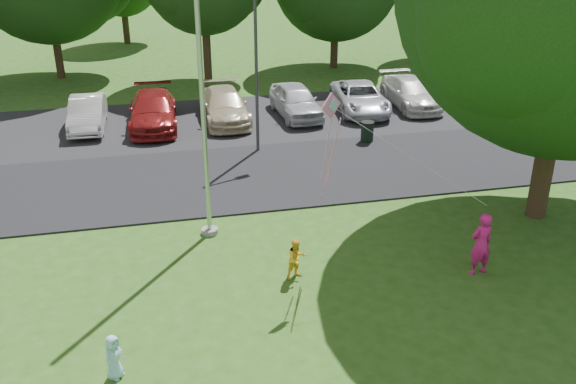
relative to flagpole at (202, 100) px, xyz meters
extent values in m
plane|color=#275416|center=(3.50, -5.00, -4.17)|extent=(120.00, 120.00, 0.00)
cube|color=black|center=(3.50, 4.00, -4.14)|extent=(60.00, 6.00, 0.06)
cube|color=black|center=(3.50, 10.50, -4.14)|extent=(42.00, 7.00, 0.06)
cylinder|color=#B7BABF|center=(0.00, 0.00, 0.83)|extent=(0.14, 0.14, 10.00)
cylinder|color=gray|center=(0.00, 0.00, -4.09)|extent=(0.50, 0.50, 0.16)
cylinder|color=#3F3F44|center=(2.64, 6.46, -1.04)|extent=(0.12, 0.12, 6.25)
cylinder|color=black|center=(7.22, 6.50, -3.75)|extent=(0.52, 0.52, 0.83)
cylinder|color=black|center=(7.22, 6.50, -3.31)|extent=(0.56, 0.56, 0.05)
cylinder|color=#332316|center=(10.27, -1.06, -2.29)|extent=(0.62, 0.62, 3.75)
sphere|color=black|center=(8.27, -2.30, 2.58)|extent=(5.99, 5.99, 5.99)
sphere|color=black|center=(7.97, -2.06, 2.18)|extent=(5.19, 5.19, 5.19)
cylinder|color=#332316|center=(-6.10, 20.24, -2.57)|extent=(0.44, 0.44, 3.19)
cylinder|color=#332316|center=(1.92, 17.90, -2.45)|extent=(0.44, 0.44, 3.43)
cylinder|color=#332316|center=(9.53, 19.17, -2.84)|extent=(0.44, 0.44, 2.66)
cylinder|color=#332316|center=(16.62, 19.89, -2.66)|extent=(0.44, 0.44, 3.02)
cylinder|color=#332316|center=(-2.50, 29.00, -2.87)|extent=(0.44, 0.44, 2.60)
cylinder|color=#332316|center=(21.50, 28.50, -2.87)|extent=(0.44, 0.44, 2.60)
imported|color=silver|center=(-4.08, 10.73, -3.44)|extent=(1.51, 4.10, 1.34)
imported|color=maroon|center=(-1.29, 10.34, -3.39)|extent=(2.23, 5.03, 1.44)
imported|color=#C6B793|center=(1.85, 10.44, -3.42)|extent=(1.96, 4.75, 1.38)
imported|color=silver|center=(5.12, 10.39, -3.38)|extent=(1.96, 4.35, 1.45)
imported|color=silver|center=(8.24, 10.49, -3.46)|extent=(2.53, 4.81, 1.29)
imported|color=silver|center=(10.82, 10.64, -3.44)|extent=(1.88, 4.58, 1.33)
imported|color=#D81C7A|center=(6.79, -3.83, -3.27)|extent=(0.70, 0.51, 1.79)
imported|color=yellow|center=(1.98, -2.97, -3.59)|extent=(0.67, 0.60, 1.14)
imported|color=#9DDBF1|center=(-2.64, -5.93, -3.65)|extent=(0.56, 0.60, 1.04)
cube|color=pink|center=(2.90, -2.63, 0.42)|extent=(0.59, 0.38, 0.66)
cube|color=#8CC6E5|center=(2.95, -2.66, 0.44)|extent=(0.29, 0.19, 0.32)
cylinder|color=white|center=(4.85, -3.23, -0.86)|extent=(3.90, 1.21, 2.57)
cylinder|color=pink|center=(2.80, -2.63, -0.72)|extent=(0.22, 0.28, 1.77)
cylinder|color=pink|center=(3.00, -2.58, -0.86)|extent=(0.24, 0.46, 2.02)
cylinder|color=pink|center=(2.90, -2.71, -1.00)|extent=(0.27, 0.68, 2.25)
camera|label=1|loc=(-1.44, -17.15, 5.06)|focal=40.00mm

